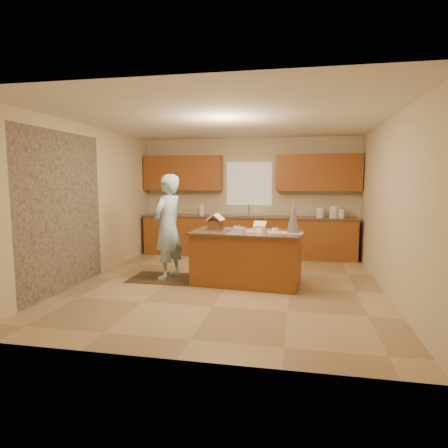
{
  "coord_description": "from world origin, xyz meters",
  "views": [
    {
      "loc": [
        1.15,
        -6.17,
        1.77
      ],
      "look_at": [
        -0.1,
        0.2,
        1.0
      ],
      "focal_mm": 30.73,
      "sensor_mm": 36.0,
      "label": 1
    }
  ],
  "objects": [
    {
      "name": "floor",
      "position": [
        0.0,
        0.0,
        0.0
      ],
      "size": [
        5.5,
        5.5,
        0.0
      ],
      "primitive_type": "plane",
      "color": "tan",
      "rests_on": "ground"
    },
    {
      "name": "ceiling",
      "position": [
        0.0,
        0.0,
        2.7
      ],
      "size": [
        5.5,
        5.5,
        0.0
      ],
      "primitive_type": "plane",
      "color": "silver",
      "rests_on": "floor"
    },
    {
      "name": "wall_back",
      "position": [
        0.0,
        2.75,
        1.35
      ],
      "size": [
        5.5,
        5.5,
        0.0
      ],
      "primitive_type": "plane",
      "color": "beige",
      "rests_on": "floor"
    },
    {
      "name": "wall_front",
      "position": [
        0.0,
        -2.75,
        1.35
      ],
      "size": [
        5.5,
        5.5,
        0.0
      ],
      "primitive_type": "plane",
      "color": "beige",
      "rests_on": "floor"
    },
    {
      "name": "wall_left",
      "position": [
        -2.5,
        0.0,
        1.35
      ],
      "size": [
        5.5,
        5.5,
        0.0
      ],
      "primitive_type": "plane",
      "color": "beige",
      "rests_on": "floor"
    },
    {
      "name": "wall_right",
      "position": [
        2.5,
        0.0,
        1.35
      ],
      "size": [
        5.5,
        5.5,
        0.0
      ],
      "primitive_type": "plane",
      "color": "beige",
      "rests_on": "floor"
    },
    {
      "name": "stone_accent",
      "position": [
        -2.48,
        -0.8,
        1.25
      ],
      "size": [
        0.0,
        2.5,
        2.5
      ],
      "primitive_type": "plane",
      "rotation": [
        1.57,
        0.0,
        1.57
      ],
      "color": "gray",
      "rests_on": "wall_left"
    },
    {
      "name": "window_curtain",
      "position": [
        0.0,
        2.72,
        1.65
      ],
      "size": [
        1.05,
        0.03,
        1.0
      ],
      "primitive_type": "cube",
      "color": "white",
      "rests_on": "wall_back"
    },
    {
      "name": "back_counter_base",
      "position": [
        0.0,
        2.45,
        0.44
      ],
      "size": [
        4.8,
        0.6,
        0.88
      ],
      "primitive_type": "cube",
      "color": "brown",
      "rests_on": "floor"
    },
    {
      "name": "back_counter_top",
      "position": [
        0.0,
        2.45,
        0.9
      ],
      "size": [
        4.85,
        0.63,
        0.04
      ],
      "primitive_type": "cube",
      "color": "brown",
      "rests_on": "back_counter_base"
    },
    {
      "name": "upper_cabinet_left",
      "position": [
        -1.55,
        2.57,
        1.9
      ],
      "size": [
        1.85,
        0.35,
        0.8
      ],
      "primitive_type": "cube",
      "color": "#9E4B22",
      "rests_on": "wall_back"
    },
    {
      "name": "upper_cabinet_right",
      "position": [
        1.55,
        2.57,
        1.9
      ],
      "size": [
        1.85,
        0.35,
        0.8
      ],
      "primitive_type": "cube",
      "color": "#9E4B22",
      "rests_on": "wall_back"
    },
    {
      "name": "sink",
      "position": [
        0.0,
        2.45,
        0.89
      ],
      "size": [
        0.7,
        0.45,
        0.12
      ],
      "primitive_type": "cube",
      "color": "silver",
      "rests_on": "back_counter_top"
    },
    {
      "name": "faucet",
      "position": [
        0.0,
        2.63,
        1.06
      ],
      "size": [
        0.03,
        0.03,
        0.28
      ],
      "primitive_type": "cylinder",
      "color": "silver",
      "rests_on": "back_counter_top"
    },
    {
      "name": "island_base",
      "position": [
        0.31,
        0.13,
        0.43
      ],
      "size": [
        1.82,
        1.02,
        0.85
      ],
      "primitive_type": "cube",
      "rotation": [
        0.0,
        0.0,
        -0.08
      ],
      "color": "brown",
      "rests_on": "floor"
    },
    {
      "name": "island_top",
      "position": [
        0.31,
        0.13,
        0.87
      ],
      "size": [
        1.9,
        1.1,
        0.04
      ],
      "primitive_type": "cube",
      "rotation": [
        0.0,
        0.0,
        -0.08
      ],
      "color": "brown",
      "rests_on": "island_base"
    },
    {
      "name": "table_runner",
      "position": [
        0.74,
        0.09,
        0.9
      ],
      "size": [
        1.0,
        0.43,
        0.01
      ],
      "primitive_type": "cube",
      "rotation": [
        0.0,
        0.0,
        -0.08
      ],
      "color": "#A00E0B",
      "rests_on": "island_top"
    },
    {
      "name": "baking_tray",
      "position": [
        -0.23,
        0.12,
        0.91
      ],
      "size": [
        0.47,
        0.37,
        0.02
      ],
      "primitive_type": "cube",
      "rotation": [
        0.0,
        0.0,
        -0.08
      ],
      "color": "silver",
      "rests_on": "island_top"
    },
    {
      "name": "cookbook",
      "position": [
        0.48,
        0.48,
        0.98
      ],
      "size": [
        0.23,
        0.18,
        0.09
      ],
      "primitive_type": "cube",
      "rotation": [
        -1.13,
        0.0,
        -0.08
      ],
      "color": "white",
      "rests_on": "island_top"
    },
    {
      "name": "tinsel_tree",
      "position": [
        1.07,
        0.11,
        1.16
      ],
      "size": [
        0.23,
        0.23,
        0.53
      ],
      "primitive_type": "cone",
      "rotation": [
        0.0,
        0.0,
        -0.08
      ],
      "color": "silver",
      "rests_on": "island_top"
    },
    {
      "name": "rug",
      "position": [
        -1.15,
        0.16,
        0.01
      ],
      "size": [
        1.24,
        0.81,
        0.01
      ],
      "primitive_type": "cube",
      "color": "black",
      "rests_on": "floor"
    },
    {
      "name": "boy",
      "position": [
        -1.1,
        0.16,
        0.93
      ],
      "size": [
        0.62,
        0.77,
        1.83
      ],
      "primitive_type": "imported",
      "rotation": [
        0.0,
        0.0,
        -1.88
      ],
      "color": "#9FC9E2",
      "rests_on": "rug"
    },
    {
      "name": "canister_a",
      "position": [
        1.61,
        2.45,
        1.03
      ],
      "size": [
        0.16,
        0.16,
        0.22
      ],
      "primitive_type": "cylinder",
      "color": "white",
      "rests_on": "back_counter_top"
    },
    {
      "name": "canister_b",
      "position": [
        1.9,
        2.45,
        1.05
      ],
      "size": [
        0.18,
        0.18,
        0.26
      ],
      "primitive_type": "cylinder",
      "color": "white",
      "rests_on": "back_counter_top"
    },
    {
      "name": "canister_c",
      "position": [
        2.06,
        2.45,
        1.02
      ],
      "size": [
        0.14,
        0.14,
        0.2
      ],
      "primitive_type": "cylinder",
      "color": "white",
      "rests_on": "back_counter_top"
    },
    {
      "name": "paper_towel",
      "position": [
        -1.07,
        2.45,
        1.04
      ],
      "size": [
        0.11,
        0.11,
        0.24
      ],
      "primitive_type": "cylinder",
      "color": "white",
      "rests_on": "back_counter_top"
    },
    {
      "name": "gingerbread_house",
      "position": [
        -0.23,
        0.12,
        1.02
      ],
      "size": [
        0.29,
        0.29,
        0.27
      ],
      "color": "brown",
      "rests_on": "baking_tray"
    },
    {
      "name": "candy_bowls",
      "position": [
        0.41,
        0.19,
        0.92
      ],
      "size": [
        0.8,
        0.61,
        0.05
      ],
      "color": "red",
      "rests_on": "island_top"
    }
  ]
}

